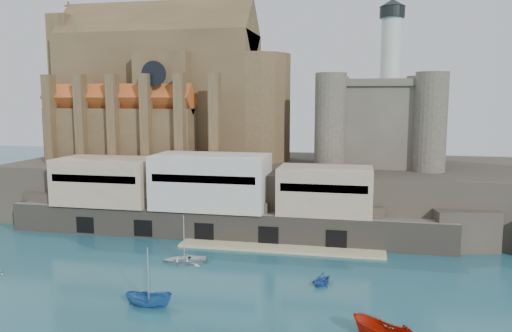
% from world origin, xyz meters
% --- Properties ---
extents(ground, '(300.00, 300.00, 0.00)m').
position_xyz_m(ground, '(0.00, 0.00, 0.00)').
color(ground, '#194854').
rests_on(ground, ground).
extents(promontory, '(100.00, 36.00, 10.00)m').
position_xyz_m(promontory, '(-0.19, 39.37, 4.92)').
color(promontory, '#2B2620').
rests_on(promontory, ground).
extents(quay, '(70.00, 12.00, 13.05)m').
position_xyz_m(quay, '(-10.19, 23.07, 6.07)').
color(quay, '#61594D').
rests_on(quay, ground).
extents(church, '(47.00, 25.93, 30.51)m').
position_xyz_m(church, '(-24.13, 41.85, 22.13)').
color(church, '#4F3D25').
rests_on(church, promontory).
extents(castle_keep, '(21.20, 21.20, 29.30)m').
position_xyz_m(castle_keep, '(16.08, 41.08, 18.31)').
color(castle_keep, '#4D483C').
rests_on(castle_keep, promontory).
extents(boat_2, '(2.06, 2.01, 5.10)m').
position_xyz_m(boat_2, '(-8.47, -4.57, 0.00)').
color(boat_2, '#225692').
rests_on(boat_2, ground).
extents(boat_6, '(2.51, 4.42, 5.95)m').
position_xyz_m(boat_6, '(-9.74, 9.85, 0.00)').
color(boat_6, silver).
rests_on(boat_6, ground).
extents(boat_7, '(3.43, 2.98, 3.39)m').
position_xyz_m(boat_7, '(8.95, 5.43, 0.00)').
color(boat_7, '#2852A0').
rests_on(boat_7, ground).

